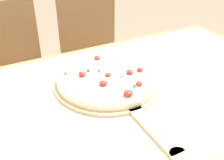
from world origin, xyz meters
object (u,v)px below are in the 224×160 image
at_px(pizza, 108,77).
at_px(chair_right, 95,52).
at_px(pizza_peel, 111,85).
at_px(chair_left, 11,70).

bearing_deg(pizza, chair_right, 69.83).
relative_size(pizza_peel, chair_left, 0.71).
bearing_deg(pizza_peel, pizza, 89.62).
bearing_deg(pizza_peel, chair_right, 70.39).
bearing_deg(chair_right, chair_left, 175.81).
height_order(chair_left, chair_right, same).
bearing_deg(pizza_peel, chair_left, 109.35).
xyz_separation_m(pizza, chair_left, (-0.26, 0.71, -0.26)).
height_order(pizza_peel, chair_left, chair_left).
distance_m(pizza_peel, chair_right, 0.81).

